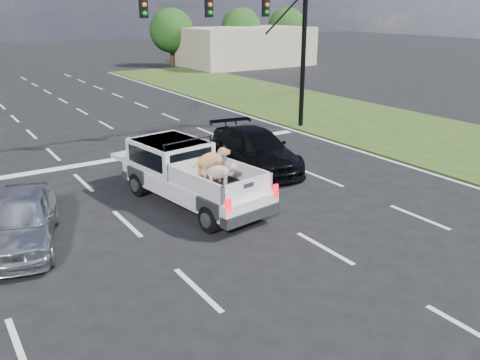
{
  "coord_description": "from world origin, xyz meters",
  "views": [
    {
      "loc": [
        -6.01,
        -8.23,
        5.59
      ],
      "look_at": [
        0.6,
        2.0,
        1.39
      ],
      "focal_mm": 38.0,
      "sensor_mm": 36.0,
      "label": 1
    }
  ],
  "objects_px": {
    "pickup_truck": "(189,174)",
    "silver_sedan": "(20,220)",
    "traffic_signal": "(262,26)",
    "black_coupe": "(255,149)"
  },
  "relations": [
    {
      "from": "pickup_truck",
      "to": "silver_sedan",
      "type": "distance_m",
      "value": 4.8
    },
    {
      "from": "pickup_truck",
      "to": "black_coupe",
      "type": "relative_size",
      "value": 1.11
    },
    {
      "from": "silver_sedan",
      "to": "traffic_signal",
      "type": "bearing_deg",
      "value": 44.9
    },
    {
      "from": "pickup_truck",
      "to": "silver_sedan",
      "type": "relative_size",
      "value": 1.34
    },
    {
      "from": "silver_sedan",
      "to": "black_coupe",
      "type": "bearing_deg",
      "value": 30.34
    },
    {
      "from": "traffic_signal",
      "to": "pickup_truck",
      "type": "height_order",
      "value": "traffic_signal"
    },
    {
      "from": "traffic_signal",
      "to": "silver_sedan",
      "type": "bearing_deg",
      "value": -151.18
    },
    {
      "from": "silver_sedan",
      "to": "pickup_truck",
      "type": "bearing_deg",
      "value": 20.08
    },
    {
      "from": "traffic_signal",
      "to": "pickup_truck",
      "type": "distance_m",
      "value": 9.84
    },
    {
      "from": "silver_sedan",
      "to": "black_coupe",
      "type": "height_order",
      "value": "black_coupe"
    }
  ]
}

